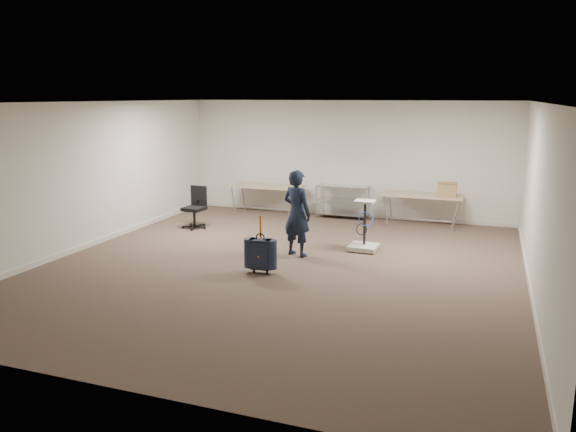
% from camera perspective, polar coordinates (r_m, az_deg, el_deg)
% --- Properties ---
extents(ground, '(9.00, 9.00, 0.00)m').
position_cam_1_polar(ground, '(9.82, -0.62, -5.09)').
color(ground, '#47352B').
rests_on(ground, ground).
extents(room_shell, '(8.00, 9.00, 9.00)m').
position_cam_1_polar(room_shell, '(11.06, 1.89, -2.85)').
color(room_shell, beige).
rests_on(room_shell, ground).
extents(folding_table_left, '(1.80, 0.75, 0.73)m').
position_cam_1_polar(folding_table_left, '(13.93, -2.26, 2.91)').
color(folding_table_left, '#9D8760').
rests_on(folding_table_left, ground).
extents(folding_table_right, '(1.80, 0.75, 0.73)m').
position_cam_1_polar(folding_table_right, '(13.00, 13.46, 1.92)').
color(folding_table_right, '#9D8760').
rests_on(folding_table_right, ground).
extents(wire_shelf, '(1.22, 0.47, 0.80)m').
position_cam_1_polar(wire_shelf, '(13.62, 5.58, 1.64)').
color(wire_shelf, silver).
rests_on(wire_shelf, ground).
extents(person, '(0.68, 0.55, 1.60)m').
position_cam_1_polar(person, '(10.26, 0.91, 0.28)').
color(person, black).
rests_on(person, ground).
extents(suitcase, '(0.38, 0.24, 0.98)m').
position_cam_1_polar(suitcase, '(9.34, -2.82, -3.87)').
color(suitcase, black).
rests_on(suitcase, ground).
extents(office_chair, '(0.56, 0.56, 0.93)m').
position_cam_1_polar(office_chair, '(12.72, -9.40, 0.06)').
color(office_chair, black).
rests_on(office_chair, ground).
extents(equipment_cart, '(0.54, 0.54, 0.97)m').
position_cam_1_polar(equipment_cart, '(10.82, 7.70, -2.16)').
color(equipment_cart, beige).
rests_on(equipment_cart, ground).
extents(cardboard_box, '(0.41, 0.31, 0.31)m').
position_cam_1_polar(cardboard_box, '(12.82, 15.86, 2.59)').
color(cardboard_box, '#9F7D4A').
rests_on(cardboard_box, folding_table_right).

